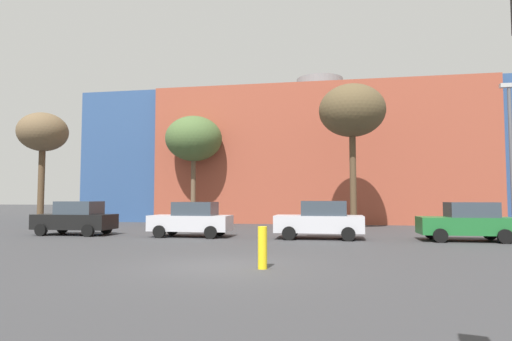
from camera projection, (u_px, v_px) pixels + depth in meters
The scene contains 11 objects.
ground_plane at pixel (220, 266), 11.62m from camera, with size 200.00×200.00×0.00m, color #38383A.
building_backdrop at pixel (320, 160), 37.10m from camera, with size 37.42×13.77×12.19m.
parked_car_0 at pixel (76, 218), 21.58m from camera, with size 3.88×1.90×1.68m.
parked_car_1 at pixel (192, 219), 20.54m from camera, with size 3.82×1.88×1.66m.
parked_car_2 at pixel (320, 220), 19.50m from camera, with size 3.96×1.94×1.71m.
parked_car_3 at pixel (467, 222), 18.43m from camera, with size 3.84×1.89×1.67m.
bare_tree_0 at pixel (352, 112), 25.18m from camera, with size 3.86×3.86×8.51m.
bare_tree_1 at pixel (194, 139), 30.70m from camera, with size 4.02×4.02×7.69m.
bare_tree_2 at pixel (43, 134), 27.19m from camera, with size 3.05×3.05×7.24m.
bollard_yellow_0 at pixel (262, 248), 11.21m from camera, with size 0.24×0.24×1.10m, color yellow.
street_lamp at pixel (511, 148), 20.76m from camera, with size 0.80×0.24×7.42m.
Camera 1 is at (2.98, -11.42, 1.83)m, focal length 30.23 mm.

